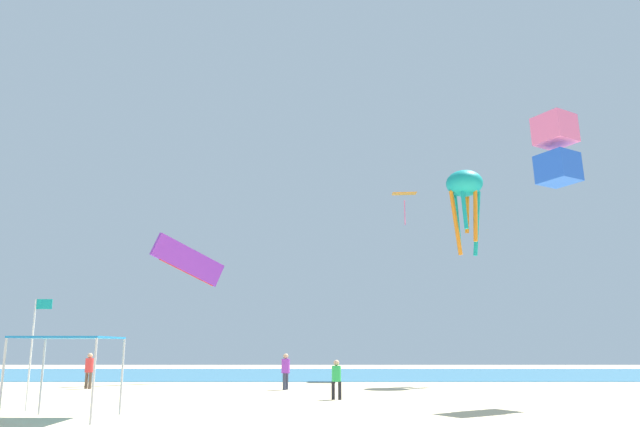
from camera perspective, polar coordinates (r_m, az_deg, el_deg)
The scene contains 11 objects.
ground at distance 19.99m, azimuth -8.21°, elevation -18.41°, with size 110.00×110.00×0.10m, color beige.
ocean_strip at distance 50.71m, azimuth -3.31°, elevation -14.57°, with size 110.00×22.51×0.03m, color teal.
canopy_tent at distance 21.12m, azimuth -22.39°, elevation -10.87°, with size 2.70×2.68×2.47m.
person_near_tent at distance 32.57m, azimuth -3.44°, elevation -14.09°, with size 0.43×0.46×1.80m.
person_leftmost at distance 26.62m, azimuth 1.28°, elevation -14.79°, with size 0.42×0.38×1.61m.
person_central at distance 35.43m, azimuth -20.77°, elevation -13.17°, with size 0.43×0.43×1.82m.
banner_flag at distance 24.10m, azimuth -25.15°, elevation -10.77°, with size 0.61×0.06×3.80m.
kite_octopus_teal at distance 39.66m, azimuth 12.98°, elevation 2.31°, with size 2.92×2.92×5.37m.
kite_box_pink at distance 28.37m, azimuth 20.76°, elevation 5.55°, with size 1.98×1.99×3.03m.
kite_diamond_orange at distance 45.43m, azimuth 7.56°, elevation 1.67°, with size 1.88×1.87×2.48m.
kite_parafoil_purple at distance 39.86m, azimuth -12.31°, elevation -4.29°, with size 4.17×3.39×3.08m.
Camera 1 is at (2.63, -19.69, 2.17)m, focal length 34.66 mm.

